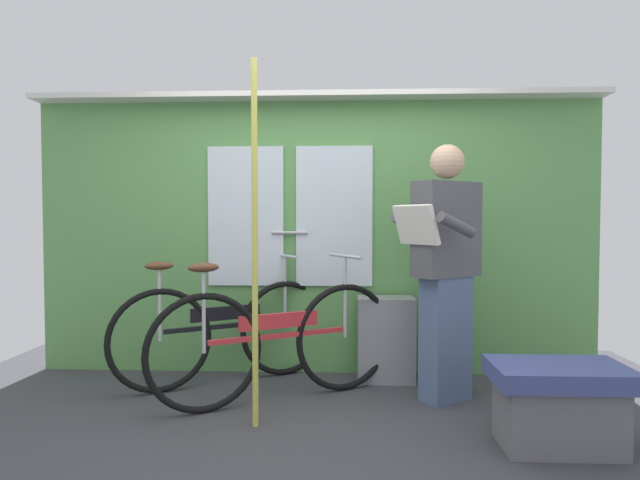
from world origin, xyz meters
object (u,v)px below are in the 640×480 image
object	(u,v)px
bicycle_near_door	(225,331)
bicycle_leaning_behind	(278,341)
trash_bin_by_wall	(386,339)
bench_seat_corner	(558,404)
passenger_reading_newspaper	(445,266)
handrail_pole	(255,244)

from	to	relation	value
bicycle_near_door	bicycle_leaning_behind	xyz separation A→B (m)	(0.44, -0.37, 0.01)
bicycle_leaning_behind	trash_bin_by_wall	distance (m)	0.92
trash_bin_by_wall	bench_seat_corner	distance (m)	1.45
bicycle_near_door	bicycle_leaning_behind	distance (m)	0.58
passenger_reading_newspaper	trash_bin_by_wall	distance (m)	0.83
passenger_reading_newspaper	handrail_pole	xyz separation A→B (m)	(-1.20, -0.50, 0.17)
bicycle_leaning_behind	bicycle_near_door	bearing A→B (deg)	110.53
passenger_reading_newspaper	bench_seat_corner	size ratio (longest dim) A/B	2.46
bicycle_leaning_behind	passenger_reading_newspaper	distance (m)	1.23
bicycle_leaning_behind	bench_seat_corner	bearing A→B (deg)	-52.68
bicycle_near_door	trash_bin_by_wall	size ratio (longest dim) A/B	2.36
bicycle_near_door	trash_bin_by_wall	xyz separation A→B (m)	(1.20, 0.14, -0.08)
trash_bin_by_wall	bench_seat_corner	xyz separation A→B (m)	(0.82, -1.19, -0.08)
handrail_pole	bench_seat_corner	xyz separation A→B (m)	(1.66, -0.23, -0.84)
bicycle_near_door	handrail_pole	world-z (taller)	handrail_pole
bicycle_near_door	trash_bin_by_wall	world-z (taller)	bicycle_near_door
bench_seat_corner	trash_bin_by_wall	bearing A→B (deg)	124.72
bicycle_leaning_behind	trash_bin_by_wall	size ratio (longest dim) A/B	2.49
passenger_reading_newspaper	handrail_pole	size ratio (longest dim) A/B	0.80
passenger_reading_newspaper	trash_bin_by_wall	world-z (taller)	passenger_reading_newspaper
bench_seat_corner	bicycle_leaning_behind	bearing A→B (deg)	156.69
bicycle_near_door	handrail_pole	xyz separation A→B (m)	(0.36, -0.82, 0.68)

